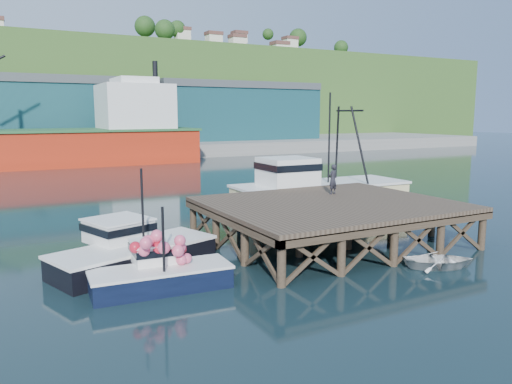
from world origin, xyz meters
TOP-DOWN VIEW (x-y plane):
  - ground at (0.00, 0.00)m, footprint 300.00×300.00m
  - wharf at (5.50, -0.19)m, footprint 12.00×10.00m
  - far_quay at (0.00, 70.00)m, footprint 160.00×40.00m
  - warehouse_mid at (0.00, 65.00)m, footprint 28.00×16.00m
  - warehouse_right at (30.00, 65.00)m, footprint 30.00×16.00m
  - cargo_ship at (-8.46, 48.00)m, footprint 55.50×10.00m
  - hillside at (0.00, 100.00)m, footprint 220.00×50.00m
  - boat_navy at (-4.35, -2.59)m, footprint 5.37×2.99m
  - boat_black at (-4.66, 0.52)m, footprint 7.57×6.27m
  - trawler at (9.34, 6.50)m, footprint 11.97×4.44m
  - dinghy at (7.12, -5.80)m, footprint 3.60×3.20m
  - dockworker at (7.11, 1.97)m, footprint 0.71×0.57m

SIDE VIEW (x-z plane):
  - ground at x=0.00m, z-range 0.00..0.00m
  - dinghy at x=7.12m, z-range 0.00..0.62m
  - boat_navy at x=-4.35m, z-range -0.98..2.31m
  - boat_black at x=-4.66m, z-range -1.39..3.00m
  - far_quay at x=0.00m, z-range 0.00..2.00m
  - trawler at x=9.34m, z-range -2.34..5.63m
  - wharf at x=5.50m, z-range 0.63..3.25m
  - dockworker at x=7.11m, z-range 2.12..3.81m
  - cargo_ship at x=-8.46m, z-range -3.56..10.19m
  - warehouse_mid at x=0.00m, z-range 2.00..11.00m
  - warehouse_right at x=30.00m, z-range 2.00..11.00m
  - hillside at x=0.00m, z-range 0.00..22.00m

